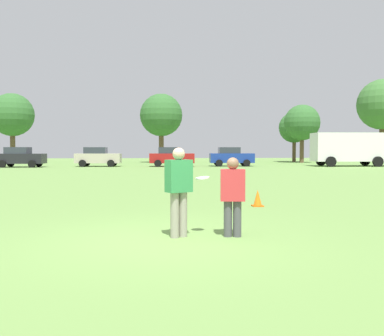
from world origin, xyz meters
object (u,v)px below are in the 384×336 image
(parked_car_center, at_px, (98,157))
(box_truck, at_px, (355,148))
(parked_car_mid_right, at_px, (171,157))
(parked_car_mid_left, at_px, (20,157))
(player_defender, at_px, (233,193))
(traffic_cone, at_px, (258,198))
(frisbee, at_px, (202,178))
(parked_car_near_right, at_px, (231,157))
(player_thrower, at_px, (179,187))

(parked_car_center, xyz_separation_m, box_truck, (24.48, -1.58, 0.83))
(parked_car_mid_right, xyz_separation_m, box_truck, (17.55, -1.08, 0.83))
(parked_car_mid_left, bearing_deg, player_defender, -67.52)
(traffic_cone, height_order, parked_car_mid_left, parked_car_mid_left)
(frisbee, distance_m, traffic_cone, 4.59)
(parked_car_mid_right, bearing_deg, parked_car_center, 175.83)
(parked_car_mid_left, distance_m, parked_car_near_right, 19.53)
(parked_car_mid_right, bearing_deg, traffic_cone, -87.38)
(player_defender, bearing_deg, parked_car_near_right, 79.91)
(parked_car_center, bearing_deg, parked_car_near_right, -1.17)
(frisbee, bearing_deg, parked_car_near_right, 78.92)
(player_defender, height_order, frisbee, player_defender)
(player_defender, height_order, parked_car_near_right, parked_car_near_right)
(traffic_cone, height_order, box_truck, box_truck)
(parked_car_mid_left, bearing_deg, player_thrower, -69.03)
(traffic_cone, xyz_separation_m, box_truck, (16.22, 27.86, 1.52))
(parked_car_near_right, bearing_deg, player_defender, -100.09)
(parked_car_mid_left, bearing_deg, traffic_cone, -62.12)
(parked_car_center, height_order, parked_car_near_right, same)
(player_defender, xyz_separation_m, traffic_cone, (1.52, 4.27, -0.61))
(parked_car_mid_left, bearing_deg, parked_car_mid_right, 1.82)
(parked_car_center, bearing_deg, parked_car_mid_right, -4.17)
(player_thrower, xyz_separation_m, parked_car_center, (-5.72, 33.68, -0.03))
(player_thrower, height_order, parked_car_center, parked_car_center)
(parked_car_center, height_order, parked_car_mid_right, same)
(frisbee, relative_size, parked_car_near_right, 0.06)
(player_thrower, bearing_deg, parked_car_center, 99.64)
(frisbee, distance_m, parked_car_mid_left, 35.03)
(parked_car_mid_right, bearing_deg, frisbee, -91.28)
(traffic_cone, distance_m, parked_car_mid_left, 32.26)
(frisbee, xyz_separation_m, parked_car_near_right, (6.50, 33.20, -0.18))
(traffic_cone, bearing_deg, parked_car_near_right, 81.35)
(traffic_cone, bearing_deg, box_truck, 59.79)
(player_defender, bearing_deg, player_thrower, 177.87)
(player_defender, relative_size, parked_car_mid_right, 0.35)
(box_truck, bearing_deg, parked_car_mid_left, 178.83)
(player_defender, distance_m, frisbee, 0.66)
(parked_car_mid_right, bearing_deg, box_truck, -3.52)
(player_thrower, height_order, parked_car_mid_right, parked_car_mid_right)
(player_defender, distance_m, parked_car_center, 34.38)
(box_truck, bearing_deg, parked_car_center, 176.30)
(frisbee, height_order, parked_car_center, parked_car_center)
(player_defender, distance_m, parked_car_near_right, 33.98)
(player_defender, relative_size, parked_car_center, 0.35)
(player_defender, xyz_separation_m, parked_car_near_right, (5.95, 33.46, 0.09))
(player_defender, distance_m, parked_car_mid_left, 35.47)
(parked_car_center, bearing_deg, frisbee, -79.52)
(parked_car_mid_right, bearing_deg, parked_car_near_right, 2.45)
(frisbee, bearing_deg, box_truck, 60.16)
(box_truck, bearing_deg, frisbee, -119.84)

